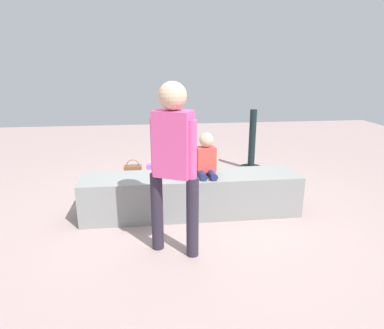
{
  "coord_description": "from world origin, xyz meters",
  "views": [
    {
      "loc": [
        -0.42,
        -3.6,
        1.71
      ],
      "look_at": [
        -0.04,
        -0.4,
        0.72
      ],
      "focal_mm": 31.54,
      "sensor_mm": 36.0,
      "label": 1
    }
  ],
  "objects_px": {
    "cake_plate": "(177,173)",
    "adult_standing": "(173,155)",
    "child_seated": "(206,157)",
    "party_cup_red": "(185,178)",
    "handbag_black_leather": "(103,186)",
    "gift_bag": "(154,174)",
    "water_bottle_near_gift": "(175,185)",
    "cake_box_white": "(230,186)",
    "handbag_brown_canvas": "(133,172)",
    "water_bottle_far_side": "(177,192)"
  },
  "relations": [
    {
      "from": "water_bottle_near_gift",
      "to": "handbag_black_leather",
      "type": "xyz_separation_m",
      "value": [
        -0.96,
        0.05,
        0.01
      ]
    },
    {
      "from": "cake_plate",
      "to": "handbag_brown_canvas",
      "type": "bearing_deg",
      "value": 114.1
    },
    {
      "from": "water_bottle_near_gift",
      "to": "handbag_black_leather",
      "type": "height_order",
      "value": "handbag_black_leather"
    },
    {
      "from": "handbag_black_leather",
      "to": "handbag_brown_canvas",
      "type": "distance_m",
      "value": 0.69
    },
    {
      "from": "adult_standing",
      "to": "water_bottle_near_gift",
      "type": "bearing_deg",
      "value": 85.88
    },
    {
      "from": "cake_plate",
      "to": "handbag_black_leather",
      "type": "distance_m",
      "value": 1.25
    },
    {
      "from": "party_cup_red",
      "to": "cake_box_white",
      "type": "bearing_deg",
      "value": -37.55
    },
    {
      "from": "gift_bag",
      "to": "party_cup_red",
      "type": "height_order",
      "value": "gift_bag"
    },
    {
      "from": "adult_standing",
      "to": "gift_bag",
      "type": "height_order",
      "value": "adult_standing"
    },
    {
      "from": "child_seated",
      "to": "handbag_black_leather",
      "type": "bearing_deg",
      "value": 149.5
    },
    {
      "from": "child_seated",
      "to": "party_cup_red",
      "type": "relative_size",
      "value": 5.19
    },
    {
      "from": "child_seated",
      "to": "party_cup_red",
      "type": "distance_m",
      "value": 1.31
    },
    {
      "from": "cake_box_white",
      "to": "handbag_brown_canvas",
      "type": "relative_size",
      "value": 1.05
    },
    {
      "from": "handbag_black_leather",
      "to": "child_seated",
      "type": "bearing_deg",
      "value": -30.5
    },
    {
      "from": "party_cup_red",
      "to": "handbag_black_leather",
      "type": "relative_size",
      "value": 0.3
    },
    {
      "from": "handbag_black_leather",
      "to": "handbag_brown_canvas",
      "type": "relative_size",
      "value": 1.01
    },
    {
      "from": "child_seated",
      "to": "adult_standing",
      "type": "height_order",
      "value": "adult_standing"
    },
    {
      "from": "party_cup_red",
      "to": "child_seated",
      "type": "bearing_deg",
      "value": -83.07
    },
    {
      "from": "adult_standing",
      "to": "water_bottle_near_gift",
      "type": "distance_m",
      "value": 1.72
    },
    {
      "from": "cake_plate",
      "to": "cake_box_white",
      "type": "distance_m",
      "value": 1.1
    },
    {
      "from": "child_seated",
      "to": "handbag_brown_canvas",
      "type": "distance_m",
      "value": 1.71
    },
    {
      "from": "child_seated",
      "to": "handbag_black_leather",
      "type": "xyz_separation_m",
      "value": [
        -1.27,
        0.75,
        -0.57
      ]
    },
    {
      "from": "cake_plate",
      "to": "party_cup_red",
      "type": "distance_m",
      "value": 1.2
    },
    {
      "from": "cake_box_white",
      "to": "handbag_brown_canvas",
      "type": "distance_m",
      "value": 1.5
    },
    {
      "from": "cake_plate",
      "to": "handbag_brown_canvas",
      "type": "relative_size",
      "value": 0.73
    },
    {
      "from": "water_bottle_far_side",
      "to": "handbag_black_leather",
      "type": "xyz_separation_m",
      "value": [
        -0.97,
        0.29,
        0.02
      ]
    },
    {
      "from": "water_bottle_far_side",
      "to": "handbag_brown_canvas",
      "type": "xyz_separation_m",
      "value": [
        -0.6,
        0.87,
        0.01
      ]
    },
    {
      "from": "water_bottle_far_side",
      "to": "party_cup_red",
      "type": "relative_size",
      "value": 2.26
    },
    {
      "from": "water_bottle_near_gift",
      "to": "party_cup_red",
      "type": "xyz_separation_m",
      "value": [
        0.17,
        0.43,
        -0.06
      ]
    },
    {
      "from": "cake_plate",
      "to": "handbag_black_leather",
      "type": "bearing_deg",
      "value": 142.93
    },
    {
      "from": "handbag_black_leather",
      "to": "gift_bag",
      "type": "bearing_deg",
      "value": 24.11
    },
    {
      "from": "party_cup_red",
      "to": "handbag_brown_canvas",
      "type": "xyz_separation_m",
      "value": [
        -0.77,
        0.19,
        0.06
      ]
    },
    {
      "from": "child_seated",
      "to": "gift_bag",
      "type": "relative_size",
      "value": 1.38
    },
    {
      "from": "gift_bag",
      "to": "handbag_black_leather",
      "type": "distance_m",
      "value": 0.75
    },
    {
      "from": "adult_standing",
      "to": "water_bottle_near_gift",
      "type": "height_order",
      "value": "adult_standing"
    },
    {
      "from": "water_bottle_near_gift",
      "to": "gift_bag",
      "type": "bearing_deg",
      "value": 128.24
    },
    {
      "from": "gift_bag",
      "to": "cake_box_white",
      "type": "distance_m",
      "value": 1.1
    },
    {
      "from": "handbag_black_leather",
      "to": "handbag_brown_canvas",
      "type": "height_order",
      "value": "handbag_black_leather"
    },
    {
      "from": "gift_bag",
      "to": "water_bottle_near_gift",
      "type": "bearing_deg",
      "value": -51.76
    },
    {
      "from": "child_seated",
      "to": "adult_standing",
      "type": "distance_m",
      "value": 0.93
    },
    {
      "from": "water_bottle_far_side",
      "to": "party_cup_red",
      "type": "bearing_deg",
      "value": 76.34
    },
    {
      "from": "adult_standing",
      "to": "cake_plate",
      "type": "xyz_separation_m",
      "value": [
        0.09,
        0.83,
        -0.45
      ]
    },
    {
      "from": "water_bottle_far_side",
      "to": "water_bottle_near_gift",
      "type": "bearing_deg",
      "value": 91.43
    },
    {
      "from": "cake_plate",
      "to": "adult_standing",
      "type": "bearing_deg",
      "value": -96.35
    },
    {
      "from": "gift_bag",
      "to": "handbag_brown_canvas",
      "type": "xyz_separation_m",
      "value": [
        -0.32,
        0.27,
        -0.05
      ]
    },
    {
      "from": "adult_standing",
      "to": "handbag_black_leather",
      "type": "distance_m",
      "value": 1.95
    },
    {
      "from": "adult_standing",
      "to": "cake_box_white",
      "type": "bearing_deg",
      "value": 59.77
    },
    {
      "from": "child_seated",
      "to": "adult_standing",
      "type": "bearing_deg",
      "value": -117.73
    },
    {
      "from": "gift_bag",
      "to": "party_cup_red",
      "type": "xyz_separation_m",
      "value": [
        0.45,
        0.08,
        -0.11
      ]
    },
    {
      "from": "cake_box_white",
      "to": "handbag_black_leather",
      "type": "height_order",
      "value": "handbag_black_leather"
    }
  ]
}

